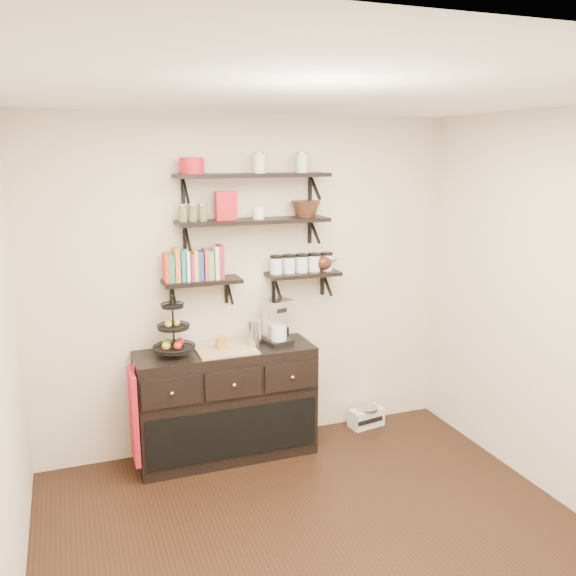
{
  "coord_description": "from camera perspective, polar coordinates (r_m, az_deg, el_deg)",
  "views": [
    {
      "loc": [
        -1.38,
        -2.91,
        2.41
      ],
      "look_at": [
        0.11,
        1.15,
        1.44
      ],
      "focal_mm": 38.0,
      "sensor_mm": 36.0,
      "label": 1
    }
  ],
  "objects": [
    {
      "name": "ceiling",
      "position": [
        3.23,
        5.44,
        17.71
      ],
      "size": [
        3.5,
        3.5,
        0.02
      ],
      "primitive_type": "cube",
      "color": "white",
      "rests_on": "back_wall"
    },
    {
      "name": "red_pot",
      "position": [
        4.62,
        -9.0,
        11.24
      ],
      "size": [
        0.18,
        0.18,
        0.12
      ],
      "primitive_type": "cylinder",
      "color": "red",
      "rests_on": "shelf_top"
    },
    {
      "name": "back_wall",
      "position": [
        4.98,
        -3.61,
        0.3
      ],
      "size": [
        3.5,
        0.02,
        2.7
      ],
      "primitive_type": "cube",
      "color": "beige",
      "rests_on": "ground"
    },
    {
      "name": "shelf_low_left",
      "position": [
        4.75,
        -8.08,
        0.56
      ],
      "size": [
        0.6,
        0.25,
        0.23
      ],
      "color": "black",
      "rests_on": "back_wall"
    },
    {
      "name": "fruit_stand",
      "position": [
        4.68,
        -10.62,
        -4.38
      ],
      "size": [
        0.31,
        0.31,
        0.46
      ],
      "rotation": [
        0.0,
        0.0,
        -0.19
      ],
      "color": "black",
      "rests_on": "sideboard"
    },
    {
      "name": "shelf_top",
      "position": [
        4.74,
        -3.3,
        10.45
      ],
      "size": [
        1.2,
        0.27,
        0.23
      ],
      "color": "black",
      "rests_on": "back_wall"
    },
    {
      "name": "apron",
      "position": [
        4.74,
        -14.23,
        -11.56
      ],
      "size": [
        0.04,
        0.3,
        0.7
      ],
      "primitive_type": "cube",
      "color": "maroon",
      "rests_on": "sideboard"
    },
    {
      "name": "shelf_low_right",
      "position": [
        4.98,
        1.4,
        1.26
      ],
      "size": [
        0.6,
        0.25,
        0.23
      ],
      "color": "black",
      "rests_on": "back_wall"
    },
    {
      "name": "floor",
      "position": [
        4.02,
        4.56,
        -24.21
      ],
      "size": [
        3.5,
        3.5,
        0.0
      ],
      "primitive_type": "plane",
      "color": "black",
      "rests_on": "ground"
    },
    {
      "name": "glass_canisters",
      "position": [
        4.96,
        1.3,
        2.24
      ],
      "size": [
        0.54,
        0.1,
        0.13
      ],
      "color": "silver",
      "rests_on": "shelf_low_right"
    },
    {
      "name": "coffee_maker",
      "position": [
        4.9,
        -1.04,
        -3.2
      ],
      "size": [
        0.24,
        0.24,
        0.37
      ],
      "rotation": [
        0.0,
        0.0,
        0.27
      ],
      "color": "black",
      "rests_on": "sideboard"
    },
    {
      "name": "shelf_mid",
      "position": [
        4.76,
        -3.24,
        6.24
      ],
      "size": [
        1.2,
        0.27,
        0.23
      ],
      "color": "black",
      "rests_on": "back_wall"
    },
    {
      "name": "cookbooks",
      "position": [
        4.71,
        -8.75,
        2.14
      ],
      "size": [
        0.43,
        0.15,
        0.26
      ],
      "color": "red",
      "rests_on": "shelf_low_left"
    },
    {
      "name": "radio",
      "position": [
        5.62,
        7.34,
        -11.83
      ],
      "size": [
        0.33,
        0.24,
        0.18
      ],
      "rotation": [
        0.0,
        0.0,
        0.18
      ],
      "color": "silver",
      "rests_on": "floor"
    },
    {
      "name": "sideboard",
      "position": [
        4.96,
        -5.79,
        -10.67
      ],
      "size": [
        1.4,
        0.5,
        0.92
      ],
      "color": "black",
      "rests_on": "floor"
    },
    {
      "name": "candle",
      "position": [
        4.78,
        -6.21,
        -5.15
      ],
      "size": [
        0.08,
        0.08,
        0.08
      ],
      "primitive_type": "cube",
      "color": "#A76326",
      "rests_on": "sideboard"
    },
    {
      "name": "recipe_box",
      "position": [
        4.69,
        -5.83,
        7.67
      ],
      "size": [
        0.16,
        0.07,
        0.22
      ],
      "primitive_type": "cube",
      "rotation": [
        0.0,
        0.0,
        0.04
      ],
      "color": "red",
      "rests_on": "shelf_mid"
    },
    {
      "name": "thermal_carafe",
      "position": [
        4.81,
        -3.16,
        -4.3
      ],
      "size": [
        0.11,
        0.11,
        0.22
      ],
      "primitive_type": "cylinder",
      "color": "silver",
      "rests_on": "sideboard"
    },
    {
      "name": "teapot",
      "position": [
        5.03,
        3.27,
        2.52
      ],
      "size": [
        0.22,
        0.16,
        0.16
      ],
      "primitive_type": null,
      "rotation": [
        0.0,
        0.0,
        0.03
      ],
      "color": "#381B10",
      "rests_on": "shelf_low_right"
    },
    {
      "name": "ramekins",
      "position": [
        4.77,
        -2.77,
        7.05
      ],
      "size": [
        0.09,
        0.09,
        0.1
      ],
      "primitive_type": "cylinder",
      "color": "white",
      "rests_on": "shelf_mid"
    },
    {
      "name": "walnut_bowl",
      "position": [
        4.9,
        1.67,
        7.41
      ],
      "size": [
        0.24,
        0.24,
        0.13
      ],
      "primitive_type": null,
      "color": "black",
      "rests_on": "shelf_mid"
    }
  ]
}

